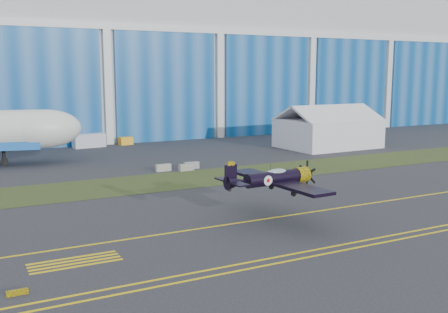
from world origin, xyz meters
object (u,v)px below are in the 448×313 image
warbird (273,178)px  shipping_container (89,141)px  tent (328,126)px  tug (126,141)px

warbird → shipping_container: warbird is taller
warbird → shipping_container: (-3.36, 52.60, -2.51)m
tent → shipping_container: size_ratio=3.01×
tent → warbird: bearing=-136.0°
tent → shipping_container: bearing=150.8°
warbird → shipping_container: bearing=90.4°
tent → tug: (-29.69, 19.10, -2.98)m
tent → tug: 35.43m
warbird → tug: warbird is taller
shipping_container → tug: 6.58m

